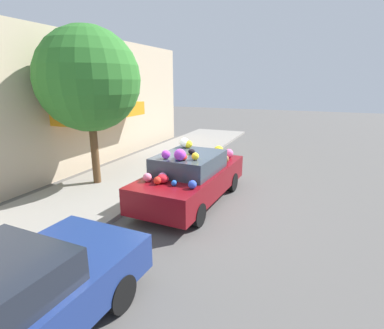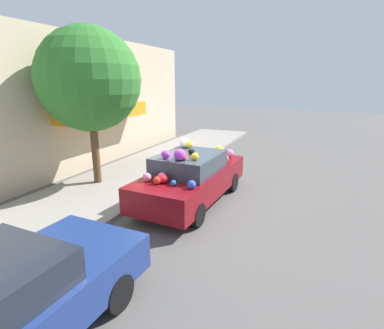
# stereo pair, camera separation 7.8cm
# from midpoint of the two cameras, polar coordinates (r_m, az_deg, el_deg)

# --- Properties ---
(ground_plane) EXTENTS (60.00, 60.00, 0.00)m
(ground_plane) POSITION_cam_midpoint_polar(r_m,az_deg,el_deg) (8.66, -0.62, -6.86)
(ground_plane) COLOR #565451
(sidewalk_curb) EXTENTS (24.00, 3.20, 0.12)m
(sidewalk_curb) POSITION_cam_midpoint_polar(r_m,az_deg,el_deg) (9.97, -15.02, -3.98)
(sidewalk_curb) COLOR gray
(sidewalk_curb) RESTS_ON ground
(building_facade) EXTENTS (18.00, 1.20, 4.99)m
(building_facade) POSITION_cam_midpoint_polar(r_m,az_deg,el_deg) (11.08, -24.59, 9.87)
(building_facade) COLOR #C6B293
(building_facade) RESTS_ON ground
(street_tree) EXTENTS (3.10, 3.10, 4.78)m
(street_tree) POSITION_cam_midpoint_polar(r_m,az_deg,el_deg) (9.80, -18.78, 15.01)
(street_tree) COLOR brown
(street_tree) RESTS_ON sidewalk_curb
(fire_hydrant) EXTENTS (0.20, 0.20, 0.70)m
(fire_hydrant) POSITION_cam_midpoint_polar(r_m,az_deg,el_deg) (11.46, -1.85, 1.20)
(fire_hydrant) COLOR #B2B2B7
(fire_hydrant) RESTS_ON sidewalk_curb
(art_car) EXTENTS (4.29, 1.89, 1.71)m
(art_car) POSITION_cam_midpoint_polar(r_m,az_deg,el_deg) (8.33, 0.20, -2.29)
(art_car) COLOR maroon
(art_car) RESTS_ON ground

